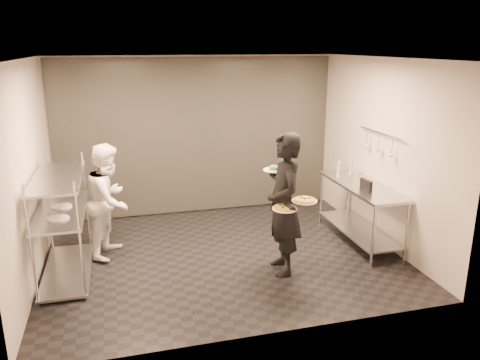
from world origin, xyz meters
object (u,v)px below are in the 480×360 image
object	(u,v)px
pos_monitor	(366,186)
bottle_green	(339,169)
salad_plate	(274,169)
bottle_clear	(351,168)
waiter	(284,205)
chef	(109,200)
pizza_plate_far	(304,200)
bottle_dark	(338,168)
pass_rack	(62,220)
prep_counter	(360,203)
pizza_plate_near	(285,208)

from	to	relation	value
pos_monitor	bottle_green	bearing A→B (deg)	86.87
salad_plate	bottle_clear	distance (m)	1.93
pos_monitor	waiter	bearing A→B (deg)	-171.13
waiter	chef	world-z (taller)	waiter
chef	bottle_green	world-z (taller)	chef
chef	pizza_plate_far	xyz separation A→B (m)	(2.42, -1.41, 0.25)
pos_monitor	bottle_clear	distance (m)	0.89
bottle_clear	bottle_dark	xyz separation A→B (m)	(-0.17, 0.11, -0.00)
pass_rack	bottle_clear	bearing A→B (deg)	6.93
pass_rack	chef	xyz separation A→B (m)	(0.60, 0.51, 0.06)
prep_counter	waiter	world-z (taller)	waiter
pass_rack	pos_monitor	bearing A→B (deg)	-4.48
waiter	bottle_clear	distance (m)	2.00
waiter	pizza_plate_far	size ratio (longest dim) A/B	5.89
bottle_green	bottle_dark	bearing A→B (deg)	65.28
pass_rack	prep_counter	distance (m)	4.33
pizza_plate_near	salad_plate	world-z (taller)	salad_plate
bottle_dark	prep_counter	bearing A→B (deg)	-83.28
pass_rack	bottle_dark	xyz separation A→B (m)	(4.25, 0.65, 0.26)
prep_counter	pos_monitor	bearing A→B (deg)	-109.85
pos_monitor	pass_rack	bearing A→B (deg)	170.92
pos_monitor	bottle_clear	world-z (taller)	bottle_clear
pizza_plate_far	bottle_clear	world-z (taller)	bottle_clear
salad_plate	pizza_plate_near	bearing A→B (deg)	-92.60
pizza_plate_near	bottle_dark	distance (m)	2.17
waiter	pos_monitor	xyz separation A→B (m)	(1.38, 0.33, 0.05)
chef	bottle_clear	xyz separation A→B (m)	(3.82, 0.03, 0.20)
bottle_green	bottle_clear	world-z (taller)	bottle_green
chef	bottle_clear	world-z (taller)	chef
pizza_plate_near	bottle_clear	size ratio (longest dim) A/B	1.49
pass_rack	waiter	size ratio (longest dim) A/B	0.84
pizza_plate_near	pos_monitor	bearing A→B (deg)	21.60
prep_counter	pizza_plate_near	size ratio (longest dim) A/B	5.59
salad_plate	pass_rack	bearing A→B (deg)	172.00
salad_plate	bottle_dark	xyz separation A→B (m)	(1.48, 1.04, -0.35)
salad_plate	chef	bearing A→B (deg)	157.44
pass_rack	bottle_dark	distance (m)	4.31
prep_counter	pizza_plate_far	bearing A→B (deg)	-145.67
pizza_plate_near	chef	bearing A→B (deg)	146.50
pizza_plate_near	salad_plate	bearing A→B (deg)	87.40
chef	pizza_plate_far	size ratio (longest dim) A/B	5.09
pizza_plate_near	bottle_green	world-z (taller)	bottle_green
pos_monitor	chef	bearing A→B (deg)	162.27
waiter	pizza_plate_near	world-z (taller)	waiter
pizza_plate_far	bottle_green	bearing A→B (deg)	50.04
pass_rack	salad_plate	distance (m)	2.86
pass_rack	pizza_plate_far	world-z (taller)	pass_rack
waiter	pizza_plate_far	bearing A→B (deg)	42.16
pass_rack	pizza_plate_near	xyz separation A→B (m)	(2.75, -0.91, 0.23)
prep_counter	pass_rack	bearing A→B (deg)	-179.97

